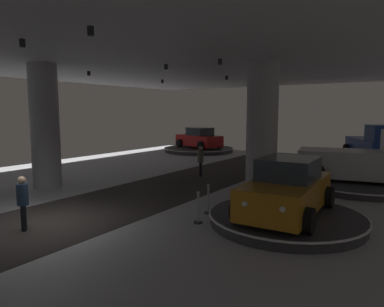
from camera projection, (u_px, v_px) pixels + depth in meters
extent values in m
cube|color=#B2B2B7|center=(40.00, 226.00, 10.60)|extent=(24.00, 44.00, 0.05)
cube|color=#383330|center=(40.00, 225.00, 10.60)|extent=(4.40, 44.00, 0.01)
cube|color=silver|center=(30.00, 36.00, 9.93)|extent=(24.00, 44.00, 0.10)
cylinder|color=black|center=(89.00, 73.00, 17.57)|extent=(0.16, 0.16, 0.22)
cylinder|color=black|center=(162.00, 81.00, 22.36)|extent=(0.16, 0.16, 0.22)
cylinder|color=black|center=(22.00, 43.00, 9.73)|extent=(0.16, 0.16, 0.22)
cylinder|color=black|center=(166.00, 67.00, 14.97)|extent=(0.16, 0.16, 0.22)
cylinder|color=black|center=(227.00, 78.00, 19.89)|extent=(0.16, 0.16, 0.22)
cylinder|color=black|center=(91.00, 31.00, 8.28)|extent=(0.16, 0.16, 0.22)
cylinder|color=black|center=(220.00, 62.00, 13.42)|extent=(0.16, 0.16, 0.22)
cylinder|color=black|center=(270.00, 75.00, 18.36)|extent=(0.16, 0.16, 0.22)
cylinder|color=#ADADB2|center=(45.00, 127.00, 15.57)|extent=(1.25, 1.25, 5.50)
cylinder|color=#ADADB2|center=(262.00, 127.00, 14.98)|extent=(1.33, 1.33, 5.50)
cylinder|color=#333338|center=(199.00, 150.00, 29.63)|extent=(5.75, 5.75, 0.35)
cylinder|color=white|center=(199.00, 148.00, 29.61)|extent=(5.86, 5.86, 0.05)
cube|color=red|center=(199.00, 140.00, 29.54)|extent=(4.55, 2.98, 0.90)
cube|color=#2D3842|center=(200.00, 132.00, 29.33)|extent=(2.28, 2.06, 0.70)
cylinder|color=black|center=(179.00, 143.00, 30.06)|extent=(0.71, 0.41, 0.68)
cylinder|color=black|center=(197.00, 142.00, 31.30)|extent=(0.71, 0.41, 0.68)
cylinder|color=black|center=(201.00, 146.00, 27.84)|extent=(0.71, 0.41, 0.68)
cylinder|color=black|center=(219.00, 144.00, 29.08)|extent=(0.71, 0.41, 0.68)
sphere|color=white|center=(180.00, 138.00, 30.81)|extent=(0.18, 0.18, 0.18)
sphere|color=white|center=(188.00, 137.00, 31.43)|extent=(0.18, 0.18, 0.18)
cylinder|color=#333338|center=(359.00, 184.00, 15.88)|extent=(5.56, 5.57, 0.31)
cylinder|color=white|center=(359.00, 181.00, 15.87)|extent=(5.68, 5.68, 0.05)
cube|color=silver|center=(360.00, 164.00, 15.77)|extent=(5.62, 3.14, 1.20)
cylinder|color=black|center=(318.00, 165.00, 17.59)|extent=(0.88, 0.45, 0.84)
cylinder|color=black|center=(315.00, 173.00, 15.42)|extent=(0.88, 0.45, 0.84)
cylinder|color=#333338|center=(286.00, 219.00, 10.68)|extent=(4.62, 4.62, 0.32)
cylinder|color=white|center=(286.00, 215.00, 10.66)|extent=(4.71, 4.71, 0.05)
cube|color=#B77519|center=(287.00, 194.00, 10.58)|extent=(2.01, 4.29, 0.90)
cube|color=#2D3842|center=(289.00, 169.00, 10.62)|extent=(1.65, 1.98, 0.70)
cylinder|color=black|center=(309.00, 221.00, 8.89)|extent=(0.25, 0.69, 0.68)
cylinder|color=black|center=(237.00, 209.00, 9.91)|extent=(0.25, 0.69, 0.68)
cylinder|color=black|center=(329.00, 197.00, 11.32)|extent=(0.25, 0.69, 0.68)
cylinder|color=black|center=(270.00, 190.00, 12.34)|extent=(0.25, 0.69, 0.68)
sphere|color=white|center=(283.00, 209.00, 8.57)|extent=(0.18, 0.18, 0.18)
sphere|color=white|center=(245.00, 204.00, 9.07)|extent=(0.18, 0.18, 0.18)
cylinder|color=#B7B7BC|center=(374.00, 163.00, 22.29)|extent=(5.56, 5.56, 0.32)
cylinder|color=black|center=(374.00, 161.00, 22.27)|extent=(5.68, 5.68, 0.05)
cube|color=navy|center=(374.00, 148.00, 22.18)|extent=(4.19, 5.69, 1.20)
cube|color=#28333D|center=(383.00, 133.00, 20.88)|extent=(1.61, 0.83, 0.75)
cylinder|color=black|center=(365.00, 157.00, 20.56)|extent=(0.62, 0.88, 0.84)
cylinder|color=black|center=(382.00, 151.00, 23.88)|extent=(0.62, 0.88, 0.84)
cylinder|color=black|center=(346.00, 150.00, 24.21)|extent=(0.62, 0.88, 0.84)
cylinder|color=black|center=(24.00, 216.00, 10.18)|extent=(0.14, 0.14, 0.80)
cylinder|color=black|center=(23.00, 218.00, 10.01)|extent=(0.14, 0.14, 0.80)
cylinder|color=#233851|center=(22.00, 194.00, 10.02)|extent=(0.32, 0.32, 0.62)
sphere|color=tan|center=(22.00, 180.00, 9.96)|extent=(0.22, 0.22, 0.22)
cylinder|color=black|center=(201.00, 169.00, 18.40)|extent=(0.14, 0.14, 0.80)
cylinder|color=black|center=(200.00, 168.00, 18.58)|extent=(0.14, 0.14, 0.80)
cylinder|color=#6B665B|center=(201.00, 156.00, 18.41)|extent=(0.32, 0.32, 0.62)
sphere|color=#99755B|center=(201.00, 148.00, 18.36)|extent=(0.22, 0.22, 0.22)
cylinder|color=#333338|center=(208.00, 213.00, 11.82)|extent=(0.28, 0.28, 0.04)
cylinder|color=#B2B2B7|center=(208.00, 199.00, 11.76)|extent=(0.07, 0.07, 0.96)
sphere|color=#B2B2B7|center=(208.00, 185.00, 11.71)|extent=(0.10, 0.10, 0.10)
cylinder|color=#333338|center=(198.00, 222.00, 10.78)|extent=(0.28, 0.28, 0.04)
cylinder|color=#B2B2B7|center=(198.00, 208.00, 10.73)|extent=(0.07, 0.07, 0.96)
sphere|color=#B2B2B7|center=(198.00, 193.00, 10.67)|extent=(0.10, 0.10, 0.10)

